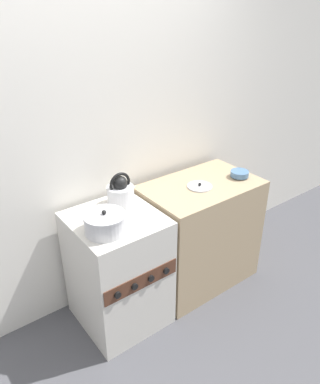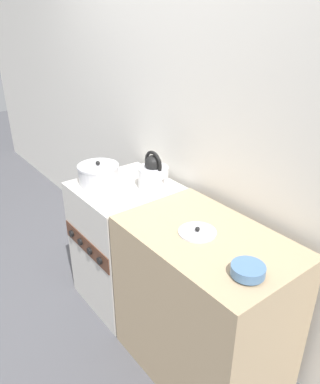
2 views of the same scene
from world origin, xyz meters
The scene contains 8 objects.
ground_plane centered at (0.00, 0.00, 0.00)m, with size 12.00×12.00×0.00m, color #4C4C51.
wall_back centered at (0.00, 0.66, 1.25)m, with size 7.00×0.06×2.50m.
stove centered at (0.00, 0.29, 0.43)m, with size 0.57×0.61×0.85m.
counter centered at (0.75, 0.28, 0.44)m, with size 0.89×0.56×0.88m.
kettle centered at (0.13, 0.42, 0.94)m, with size 0.23×0.18×0.24m.
cooking_pot centered at (-0.13, 0.19, 0.92)m, with size 0.26×0.26×0.15m.
enamel_bowl centered at (1.06, 0.20, 0.90)m, with size 0.14×0.14×0.05m.
loose_pot_lid centered at (0.70, 0.26, 0.88)m, with size 0.18×0.18×0.03m.
Camera 1 is at (-1.01, -1.52, 2.12)m, focal length 35.00 mm.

